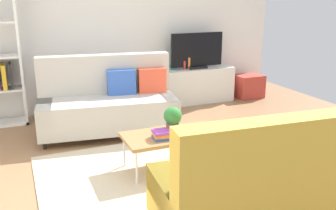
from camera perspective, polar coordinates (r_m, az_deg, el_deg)
The scene contains 17 objects.
ground_plane at distance 4.29m, azimuth 0.51°, elevation -10.16°, with size 7.68×7.68×0.00m, color #936B47.
wall_far at distance 6.52m, azimuth -9.45°, elevation 12.14°, with size 6.40×0.12×2.90m, color white.
area_rug at distance 4.20m, azimuth 1.03°, elevation -10.67°, with size 2.90×2.20×0.01m, color beige.
couch_beige at distance 5.38m, azimuth -9.08°, elevation 0.36°, with size 2.00×1.09×1.10m.
couch_green at distance 3.23m, azimuth 15.59°, elevation -11.52°, with size 1.96×0.99×1.10m.
coffee_table at distance 4.23m, azimuth 0.59°, elevation -4.74°, with size 1.10×0.56×0.42m.
tv_console at distance 6.91m, azimuth 4.26°, elevation 3.06°, with size 1.40×0.44×0.64m, color silver.
tv at distance 6.77m, azimuth 4.46°, elevation 8.23°, with size 1.00×0.20×0.64m.
storage_trunk at distance 7.41m, azimuth 12.22°, elevation 2.85°, with size 0.52×0.40×0.44m, color #B2382D.
potted_plant at distance 4.14m, azimuth 0.71°, elevation -2.18°, with size 0.20×0.20×0.32m.
table_book_0 at distance 4.09m, azimuth -0.60°, elevation -4.90°, with size 0.24×0.18×0.03m, color #3359B2.
table_book_1 at distance 4.07m, azimuth -0.61°, elevation -4.47°, with size 0.24×0.18×0.04m, color orange.
table_book_2 at distance 4.06m, azimuth -0.61°, elevation -4.05°, with size 0.24×0.18×0.03m, color purple.
vase_0 at distance 6.63m, azimuth -0.36°, elevation 6.14°, with size 0.09×0.09×0.18m, color silver.
vase_1 at distance 6.69m, azimuth 0.88°, elevation 6.23°, with size 0.11×0.11×0.18m, color #33B29E.
bottle_0 at distance 6.68m, azimuth 2.55°, elevation 6.11°, with size 0.04×0.04×0.16m, color red.
bottle_1 at distance 6.72m, azimuth 3.25°, elevation 6.38°, with size 0.05×0.05×0.21m, color orange.
Camera 1 is at (-1.52, -3.52, 1.93)m, focal length 39.79 mm.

